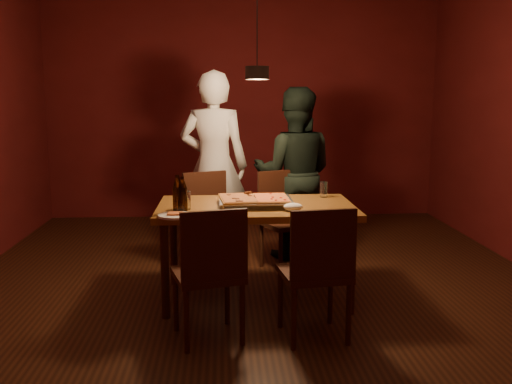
{
  "coord_description": "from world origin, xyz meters",
  "views": [
    {
      "loc": [
        -0.27,
        -4.42,
        1.58
      ],
      "look_at": [
        -0.02,
        -0.13,
        0.85
      ],
      "focal_mm": 40.0,
      "sensor_mm": 36.0,
      "label": 1
    }
  ],
  "objects": [
    {
      "name": "pendant_lamp",
      "position": [
        0.0,
        0.0,
        1.76
      ],
      "size": [
        0.18,
        0.18,
        1.1
      ],
      "color": "black",
      "rests_on": "ceiling"
    },
    {
      "name": "room_shell",
      "position": [
        0.0,
        0.0,
        1.4
      ],
      "size": [
        6.0,
        6.0,
        6.0
      ],
      "color": "#391D0F",
      "rests_on": "ground"
    },
    {
      "name": "chair_far_right",
      "position": [
        0.29,
        0.68,
        0.54
      ],
      "size": [
        0.55,
        0.55,
        0.49
      ],
      "rotation": [
        0.0,
        0.0,
        3.56
      ],
      "color": "#38190F",
      "rests_on": "floor"
    },
    {
      "name": "plate_slice",
      "position": [
        -0.6,
        -0.53,
        0.76
      ],
      "size": [
        0.25,
        0.25,
        0.03
      ],
      "color": "white",
      "rests_on": "dining_table"
    },
    {
      "name": "diner_white",
      "position": [
        -0.35,
        1.09,
        0.91
      ],
      "size": [
        0.73,
        0.54,
        1.82
      ],
      "primitive_type": "imported",
      "rotation": [
        0.0,
        0.0,
        2.97
      ],
      "color": "silver",
      "rests_on": "floor"
    },
    {
      "name": "pizza_meat",
      "position": [
        -0.15,
        -0.15,
        0.81
      ],
      "size": [
        0.31,
        0.45,
        0.02
      ],
      "primitive_type": "cube",
      "rotation": [
        0.0,
        0.0,
        0.1
      ],
      "color": "maroon",
      "rests_on": "pizza_tray"
    },
    {
      "name": "napkin",
      "position": [
        0.24,
        -0.38,
        0.78
      ],
      "size": [
        0.14,
        0.11,
        0.06
      ],
      "primitive_type": "ellipsoid",
      "color": "white",
      "rests_on": "dining_table"
    },
    {
      "name": "chair_near_left",
      "position": [
        -0.35,
        -0.93,
        0.54
      ],
      "size": [
        0.51,
        0.51,
        0.49
      ],
      "rotation": [
        0.0,
        0.0,
        0.26
      ],
      "color": "#38190F",
      "rests_on": "floor"
    },
    {
      "name": "dining_table",
      "position": [
        -0.02,
        -0.13,
        0.68
      ],
      "size": [
        1.5,
        0.9,
        0.75
      ],
      "color": "brown",
      "rests_on": "floor"
    },
    {
      "name": "diner_dark",
      "position": [
        0.42,
        1.03,
        0.83
      ],
      "size": [
        0.9,
        0.75,
        1.66
      ],
      "primitive_type": "imported",
      "rotation": [
        0.0,
        0.0,
        2.98
      ],
      "color": "black",
      "rests_on": "floor"
    },
    {
      "name": "beer_bottle_b",
      "position": [
        -0.56,
        -0.38,
        0.88
      ],
      "size": [
        0.07,
        0.07,
        0.26
      ],
      "color": "black",
      "rests_on": "dining_table"
    },
    {
      "name": "spatula",
      "position": [
        -0.03,
        -0.14,
        0.81
      ],
      "size": [
        0.17,
        0.26,
        0.04
      ],
      "primitive_type": null,
      "rotation": [
        0.0,
        0.0,
        0.36
      ],
      "color": "silver",
      "rests_on": "pizza_tray"
    },
    {
      "name": "pizza_cheese",
      "position": [
        0.1,
        -0.16,
        0.81
      ],
      "size": [
        0.27,
        0.41,
        0.02
      ],
      "primitive_type": "cube",
      "rotation": [
        0.0,
        0.0,
        0.03
      ],
      "color": "gold",
      "rests_on": "pizza_tray"
    },
    {
      "name": "water_glass_right",
      "position": [
        0.56,
        0.18,
        0.81
      ],
      "size": [
        0.06,
        0.06,
        0.13
      ],
      "primitive_type": "cylinder",
      "color": "silver",
      "rests_on": "dining_table"
    },
    {
      "name": "pizza_tray",
      "position": [
        -0.02,
        -0.14,
        0.77
      ],
      "size": [
        0.59,
        0.5,
        0.05
      ],
      "primitive_type": "cube",
      "rotation": [
        0.0,
        0.0,
        0.1
      ],
      "color": "silver",
      "rests_on": "dining_table"
    },
    {
      "name": "chair_near_right",
      "position": [
        0.33,
        -0.95,
        0.54
      ],
      "size": [
        0.47,
        0.47,
        0.49
      ],
      "rotation": [
        0.0,
        0.0,
        0.14
      ],
      "color": "#38190F",
      "rests_on": "floor"
    },
    {
      "name": "chair_far_left",
      "position": [
        -0.39,
        0.63,
        0.54
      ],
      "size": [
        0.56,
        0.56,
        0.49
      ],
      "rotation": [
        0.0,
        0.0,
        3.57
      ],
      "color": "#38190F",
      "rests_on": "floor"
    },
    {
      "name": "water_glass_left",
      "position": [
        -0.55,
        -0.26,
        0.82
      ],
      "size": [
        0.08,
        0.08,
        0.13
      ],
      "primitive_type": "cylinder",
      "color": "silver",
      "rests_on": "dining_table"
    },
    {
      "name": "beer_bottle_a",
      "position": [
        -0.59,
        -0.38,
        0.89
      ],
      "size": [
        0.07,
        0.07,
        0.27
      ],
      "color": "black",
      "rests_on": "dining_table"
    }
  ]
}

